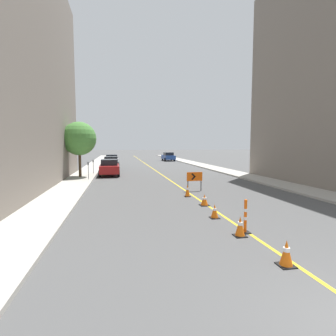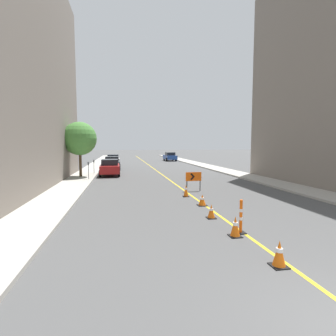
# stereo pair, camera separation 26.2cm
# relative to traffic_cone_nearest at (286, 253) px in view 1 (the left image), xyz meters

# --- Properties ---
(lane_stripe) EXTENTS (0.12, 69.32, 0.01)m
(lane_stripe) POSITION_rel_traffic_cone_nearest_xyz_m (0.28, 31.83, -0.32)
(lane_stripe) COLOR gold
(lane_stripe) RESTS_ON ground_plane
(sidewalk_left) EXTENTS (2.32, 69.32, 0.14)m
(sidewalk_left) POSITION_rel_traffic_cone_nearest_xyz_m (-7.26, 31.83, -0.26)
(sidewalk_left) COLOR #ADA89E
(sidewalk_left) RESTS_ON ground_plane
(sidewalk_right) EXTENTS (2.32, 69.32, 0.14)m
(sidewalk_right) POSITION_rel_traffic_cone_nearest_xyz_m (7.81, 31.83, -0.26)
(sidewalk_right) COLOR #ADA89E
(sidewalk_right) RESTS_ON ground_plane
(traffic_cone_nearest) EXTENTS (0.40, 0.40, 0.66)m
(traffic_cone_nearest) POSITION_rel_traffic_cone_nearest_xyz_m (0.00, 0.00, 0.00)
(traffic_cone_nearest) COLOR black
(traffic_cone_nearest) RESTS_ON ground_plane
(traffic_cone_second) EXTENTS (0.39, 0.39, 0.67)m
(traffic_cone_second) POSITION_rel_traffic_cone_nearest_xyz_m (-0.15, 2.18, 0.01)
(traffic_cone_second) COLOR black
(traffic_cone_second) RESTS_ON ground_plane
(traffic_cone_third) EXTENTS (0.37, 0.37, 0.58)m
(traffic_cone_third) POSITION_rel_traffic_cone_nearest_xyz_m (-0.19, 4.36, -0.04)
(traffic_cone_third) COLOR black
(traffic_cone_third) RESTS_ON ground_plane
(traffic_cone_fourth) EXTENTS (0.46, 0.46, 0.56)m
(traffic_cone_fourth) POSITION_rel_traffic_cone_nearest_xyz_m (0.13, 6.58, -0.05)
(traffic_cone_fourth) COLOR black
(traffic_cone_fourth) RESTS_ON ground_plane
(traffic_cone_fifth) EXTENTS (0.34, 0.34, 0.72)m
(traffic_cone_fifth) POSITION_rel_traffic_cone_nearest_xyz_m (-0.11, 8.90, 0.03)
(traffic_cone_fifth) COLOR black
(traffic_cone_fifth) RESTS_ON ground_plane
(delineator_post_front) EXTENTS (0.32, 0.32, 1.17)m
(delineator_post_front) POSITION_rel_traffic_cone_nearest_xyz_m (0.17, 2.45, 0.18)
(delineator_post_front) COLOR black
(delineator_post_front) RESTS_ON ground_plane
(arrow_barricade_primary) EXTENTS (1.04, 0.10, 1.23)m
(arrow_barricade_primary) POSITION_rel_traffic_cone_nearest_xyz_m (0.81, 10.58, 0.56)
(arrow_barricade_primary) COLOR #EF560C
(arrow_barricade_primary) RESTS_ON ground_plane
(parked_car_curb_near) EXTENTS (1.94, 4.34, 1.59)m
(parked_car_curb_near) POSITION_rel_traffic_cone_nearest_xyz_m (-4.85, 20.44, 0.47)
(parked_car_curb_near) COLOR maroon
(parked_car_curb_near) RESTS_ON ground_plane
(parked_car_curb_mid) EXTENTS (1.94, 4.32, 1.59)m
(parked_car_curb_mid) POSITION_rel_traffic_cone_nearest_xyz_m (-4.82, 26.52, 0.47)
(parked_car_curb_mid) COLOR #474C51
(parked_car_curb_mid) RESTS_ON ground_plane
(parked_car_curb_far) EXTENTS (1.94, 4.34, 1.59)m
(parked_car_curb_far) POSITION_rel_traffic_cone_nearest_xyz_m (-4.88, 33.04, 0.47)
(parked_car_curb_far) COLOR #B7B7BC
(parked_car_curb_far) RESTS_ON ground_plane
(parked_car_opposite_side) EXTENTS (2.01, 4.38, 1.59)m
(parked_car_opposite_side) POSITION_rel_traffic_cone_nearest_xyz_m (5.25, 42.22, 0.47)
(parked_car_opposite_side) COLOR navy
(parked_car_opposite_side) RESTS_ON ground_plane
(parking_meter_near_curb) EXTENTS (0.12, 0.11, 1.39)m
(parking_meter_near_curb) POSITION_rel_traffic_cone_nearest_xyz_m (-6.45, 21.37, 0.79)
(parking_meter_near_curb) COLOR #4C4C51
(parking_meter_near_curb) RESTS_ON sidewalk_left
(parking_meter_far_curb) EXTENTS (0.12, 0.11, 1.47)m
(parking_meter_far_curb) POSITION_rel_traffic_cone_nearest_xyz_m (-6.45, 16.82, 0.84)
(parking_meter_far_curb) COLOR #4C4C51
(parking_meter_far_curb) RESTS_ON sidewalk_left
(street_tree_left_near) EXTENTS (2.97, 2.97, 4.90)m
(street_tree_left_near) POSITION_rel_traffic_cone_nearest_xyz_m (-7.37, 18.85, 3.21)
(street_tree_left_near) COLOR #4C3823
(street_tree_left_near) RESTS_ON sidewalk_left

